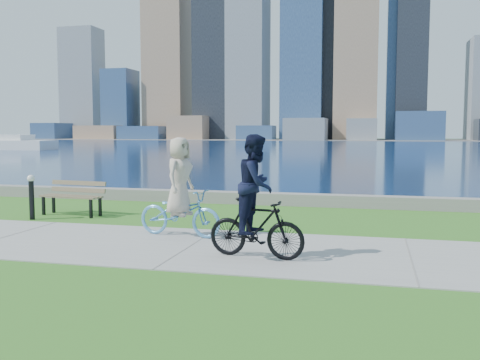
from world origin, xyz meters
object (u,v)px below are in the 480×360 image
object	(u,v)px
park_bench	(74,194)
cyclist_woman	(180,200)
cyclist_man	(256,206)
bollard_lamp	(31,194)

from	to	relation	value
park_bench	cyclist_woman	distance (m)	4.29
cyclist_man	cyclist_woman	bearing A→B (deg)	60.20
park_bench	cyclist_man	distance (m)	6.73
bollard_lamp	cyclist_woman	xyz separation A→B (m)	(4.35, -1.18, 0.14)
cyclist_woman	park_bench	bearing A→B (deg)	69.25
park_bench	cyclist_man	size ratio (longest dim) A/B	0.83
bollard_lamp	cyclist_man	world-z (taller)	cyclist_man
bollard_lamp	cyclist_man	bearing A→B (deg)	-23.04
park_bench	cyclist_man	bearing A→B (deg)	-25.16
cyclist_woman	cyclist_man	distance (m)	2.46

